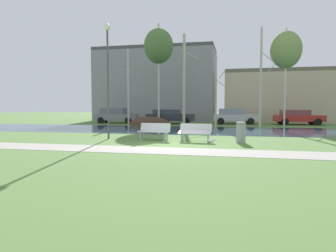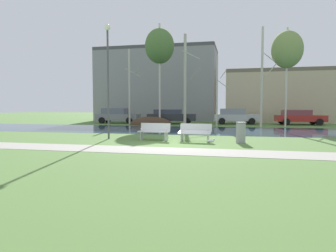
% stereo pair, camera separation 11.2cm
% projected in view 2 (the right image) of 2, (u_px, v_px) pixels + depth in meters
% --- Properties ---
extents(ground_plane, '(120.00, 120.00, 0.00)m').
position_uv_depth(ground_plane, '(197.00, 129.00, 23.64)').
color(ground_plane, '#517538').
extents(paved_path_strip, '(60.00, 1.87, 0.01)m').
position_uv_depth(paved_path_strip, '(156.00, 150.00, 11.78)').
color(paved_path_strip, '#9E998E').
rests_on(paved_path_strip, ground).
extents(river_band, '(80.00, 7.81, 0.01)m').
position_uv_depth(river_band, '(194.00, 130.00, 22.03)').
color(river_band, '#2D475B').
rests_on(river_band, ground).
extents(soil_mound, '(4.05, 2.77, 1.56)m').
position_uv_depth(soil_mound, '(151.00, 125.00, 28.51)').
color(soil_mound, '#423021').
rests_on(soil_mound, ground).
extents(bench_left, '(1.64, 0.70, 0.87)m').
position_uv_depth(bench_left, '(154.00, 131.00, 15.34)').
color(bench_left, silver).
rests_on(bench_left, ground).
extents(bench_right, '(1.64, 0.70, 0.87)m').
position_uv_depth(bench_right, '(195.00, 132.00, 14.88)').
color(bench_right, silver).
rests_on(bench_right, ground).
extents(trash_bin, '(0.47, 0.47, 0.99)m').
position_uv_depth(trash_bin, '(241.00, 132.00, 14.19)').
color(trash_bin, gray).
rests_on(trash_bin, ground).
extents(seagull, '(0.39, 0.15, 0.24)m').
position_uv_depth(seagull, '(211.00, 141.00, 14.02)').
color(seagull, white).
rests_on(seagull, ground).
extents(streetlamp, '(0.32, 0.32, 6.01)m').
position_uv_depth(streetlamp, '(108.00, 64.00, 15.84)').
color(streetlamp, '#4C4C51').
rests_on(streetlamp, ground).
extents(birch_far_left, '(1.26, 2.14, 7.31)m').
position_uv_depth(birch_far_left, '(130.00, 86.00, 29.46)').
color(birch_far_left, beige).
rests_on(birch_far_left, ground).
extents(birch_left, '(2.74, 2.74, 9.48)m').
position_uv_depth(birch_left, '(160.00, 46.00, 28.28)').
color(birch_left, beige).
rests_on(birch_left, ground).
extents(birch_center_left, '(1.56, 2.80, 8.45)m').
position_uv_depth(birch_center_left, '(185.00, 79.00, 28.12)').
color(birch_center_left, '#BCB7A8').
rests_on(birch_center_left, ground).
extents(birch_center, '(1.26, 2.05, 6.13)m').
position_uv_depth(birch_center, '(217.00, 91.00, 26.40)').
color(birch_center, '#BCB7A8').
rests_on(birch_center, ground).
extents(birch_center_right, '(1.41, 2.27, 8.46)m').
position_uv_depth(birch_center_right, '(262.00, 76.00, 25.65)').
color(birch_center_right, beige).
rests_on(birch_center_right, ground).
extents(birch_right, '(2.59, 2.59, 8.34)m').
position_uv_depth(birch_right, '(287.00, 50.00, 25.30)').
color(birch_right, beige).
rests_on(birch_right, ground).
extents(parked_van_nearest_grey, '(4.48, 2.40, 1.55)m').
position_uv_depth(parked_van_nearest_grey, '(117.00, 115.00, 31.36)').
color(parked_van_nearest_grey, slate).
rests_on(parked_van_nearest_grey, ground).
extents(parked_sedan_second_dark, '(4.90, 2.43, 1.43)m').
position_uv_depth(parked_sedan_second_dark, '(171.00, 116.00, 30.20)').
color(parked_sedan_second_dark, '#282B30').
rests_on(parked_sedan_second_dark, ground).
extents(parked_hatch_third_silver, '(4.38, 2.39, 1.52)m').
position_uv_depth(parked_hatch_third_silver, '(235.00, 116.00, 29.70)').
color(parked_hatch_third_silver, '#B2B5BC').
rests_on(parked_hatch_third_silver, ground).
extents(parked_wagon_fourth_red, '(4.51, 2.33, 1.41)m').
position_uv_depth(parked_wagon_fourth_red, '(299.00, 117.00, 28.37)').
color(parked_wagon_fourth_red, maroon).
rests_on(parked_wagon_fourth_red, ground).
extents(building_grey_warehouse, '(14.55, 6.69, 8.87)m').
position_uv_depth(building_grey_warehouse, '(158.00, 85.00, 38.12)').
color(building_grey_warehouse, gray).
rests_on(building_grey_warehouse, ground).
extents(building_beige_block, '(11.78, 6.53, 5.77)m').
position_uv_depth(building_beige_block, '(279.00, 96.00, 34.45)').
color(building_beige_block, '#BCAD8E').
rests_on(building_beige_block, ground).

